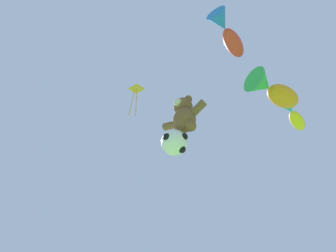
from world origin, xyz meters
TOP-DOWN VIEW (x-y plane):
  - teddy_bear_kite at (0.72, 3.91)m, footprint 2.08×0.92m
  - soccer_ball_kite at (0.28, 3.86)m, footprint 1.06×1.05m
  - fish_kite_crimson at (3.69, 2.76)m, footprint 0.80×2.06m
  - fish_kite_tangerine at (3.91, 5.83)m, footprint 1.77×2.59m
  - fish_kite_goldfin at (4.06, 8.25)m, footprint 0.75×2.17m
  - diamond_kite at (-1.40, 3.02)m, footprint 0.66×0.58m

SIDE VIEW (x-z plane):
  - soccer_ball_kite at x=0.28m, z-range 7.70..8.68m
  - teddy_bear_kite at x=0.72m, z-range 8.42..10.53m
  - fish_kite_tangerine at x=3.91m, z-range 9.94..11.07m
  - fish_kite_crimson at x=3.69m, z-range 10.54..11.28m
  - fish_kite_goldfin at x=4.06m, z-range 10.86..11.59m
  - diamond_kite at x=-1.40m, z-range 10.88..13.52m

